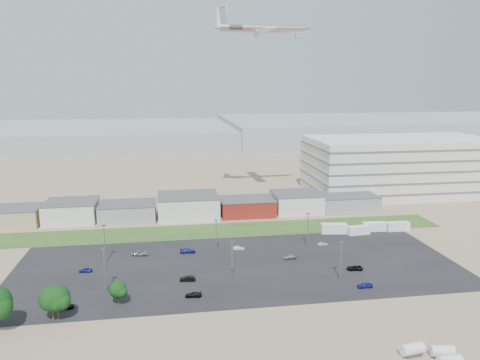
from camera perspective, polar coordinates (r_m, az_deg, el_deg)
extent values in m
plane|color=#997F61|center=(110.80, -1.21, -14.40)|extent=(700.00, 700.00, 0.00)
cube|color=black|center=(129.54, -0.21, -10.41)|extent=(120.00, 50.00, 0.01)
cube|color=#33501E|center=(158.87, -3.78, -6.21)|extent=(160.00, 16.00, 0.02)
cube|color=silver|center=(222.47, 18.82, 1.67)|extent=(80.00, 40.00, 25.00)
imported|color=black|center=(130.18, 13.78, -10.37)|extent=(4.39, 2.37, 1.17)
imported|color=navy|center=(120.38, 14.97, -12.28)|extent=(3.74, 1.56, 1.26)
imported|color=black|center=(112.41, -5.71, -13.74)|extent=(3.98, 1.90, 1.12)
imported|color=black|center=(120.71, -6.41, -11.86)|extent=(4.07, 1.76, 1.30)
imported|color=navy|center=(131.72, -18.32, -10.38)|extent=(3.50, 1.76, 1.15)
imported|color=navy|center=(139.44, -6.38, -8.56)|extent=(4.58, 2.06, 1.30)
imported|color=silver|center=(146.61, 10.02, -7.69)|extent=(3.31, 1.47, 1.11)
imported|color=#A5A5AA|center=(139.65, -12.06, -8.73)|extent=(4.81, 2.60, 1.28)
imported|color=black|center=(113.46, -20.66, -14.19)|extent=(4.37, 1.97, 1.24)
imported|color=silver|center=(141.00, -0.14, -8.30)|extent=(3.32, 1.24, 1.08)
imported|color=#A5A5AA|center=(134.77, 6.03, -9.31)|extent=(4.12, 1.78, 1.18)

